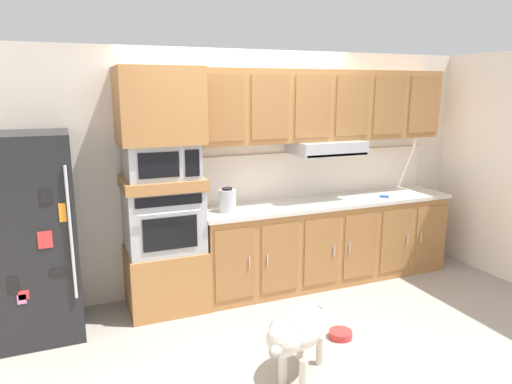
% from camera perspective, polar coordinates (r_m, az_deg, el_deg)
% --- Properties ---
extents(ground_plane, '(9.60, 9.60, 0.00)m').
position_cam_1_polar(ground_plane, '(4.47, 3.27, -15.68)').
color(ground_plane, '#9E9389').
extents(back_kitchen_wall, '(6.20, 0.12, 2.50)m').
position_cam_1_polar(back_kitchen_wall, '(5.04, -2.00, 2.67)').
color(back_kitchen_wall, silver).
rests_on(back_kitchen_wall, ground).
extents(refrigerator, '(0.76, 0.73, 1.76)m').
position_cam_1_polar(refrigerator, '(4.41, -25.90, -4.97)').
color(refrigerator, black).
rests_on(refrigerator, ground).
extents(oven_base_cabinet, '(0.74, 0.62, 0.60)m').
position_cam_1_polar(oven_base_cabinet, '(4.73, -10.88, -10.22)').
color(oven_base_cabinet, '#A8703D').
rests_on(oven_base_cabinet, ground).
extents(built_in_oven, '(0.70, 0.62, 0.60)m').
position_cam_1_polar(built_in_oven, '(4.53, -11.19, -3.21)').
color(built_in_oven, '#A8AAAF').
rests_on(built_in_oven, oven_base_cabinet).
extents(appliance_mid_shelf, '(0.74, 0.62, 0.10)m').
position_cam_1_polar(appliance_mid_shelf, '(4.45, -11.38, 1.13)').
color(appliance_mid_shelf, '#A8703D').
rests_on(appliance_mid_shelf, built_in_oven).
extents(microwave, '(0.64, 0.54, 0.32)m').
position_cam_1_polar(microwave, '(4.42, -11.49, 3.80)').
color(microwave, '#A8AAAF').
rests_on(microwave, appliance_mid_shelf).
extents(appliance_upper_cabinet, '(0.74, 0.62, 0.68)m').
position_cam_1_polar(appliance_upper_cabinet, '(4.37, -11.79, 10.29)').
color(appliance_upper_cabinet, '#A8703D').
rests_on(appliance_upper_cabinet, microwave).
extents(lower_cabinet_run, '(2.86, 0.63, 0.88)m').
position_cam_1_polar(lower_cabinet_run, '(5.29, 8.58, -6.02)').
color(lower_cabinet_run, '#A8703D').
rests_on(lower_cabinet_run, ground).
extents(countertop_slab, '(2.90, 0.64, 0.04)m').
position_cam_1_polar(countertop_slab, '(5.17, 8.73, -1.17)').
color(countertop_slab, beige).
rests_on(countertop_slab, lower_cabinet_run).
extents(backsplash_panel, '(2.90, 0.02, 0.50)m').
position_cam_1_polar(backsplash_panel, '(5.36, 7.24, 2.31)').
color(backsplash_panel, white).
rests_on(backsplash_panel, countertop_slab).
extents(upper_cabinet_with_hood, '(2.86, 0.48, 0.88)m').
position_cam_1_polar(upper_cabinet_with_hood, '(5.13, 8.40, 10.05)').
color(upper_cabinet_with_hood, '#A8703D').
rests_on(upper_cabinet_with_hood, backsplash_panel).
extents(screwdriver, '(0.17, 0.17, 0.03)m').
position_cam_1_polar(screwdriver, '(5.41, 15.36, -0.49)').
color(screwdriver, blue).
rests_on(screwdriver, countertop_slab).
extents(electric_kettle, '(0.17, 0.17, 0.24)m').
position_cam_1_polar(electric_kettle, '(4.61, -3.51, -1.01)').
color(electric_kettle, '#A8AAAF').
rests_on(electric_kettle, countertop_slab).
extents(dog, '(0.77, 0.67, 0.60)m').
position_cam_1_polar(dog, '(3.56, 5.22, -16.55)').
color(dog, beige).
rests_on(dog, ground).
extents(dog_food_bowl, '(0.20, 0.20, 0.06)m').
position_cam_1_polar(dog_food_bowl, '(4.29, 10.27, -16.66)').
color(dog_food_bowl, red).
rests_on(dog_food_bowl, ground).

